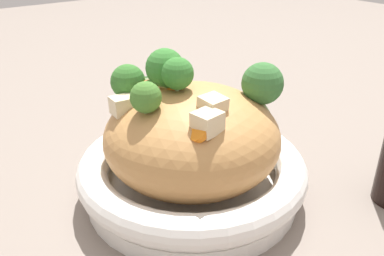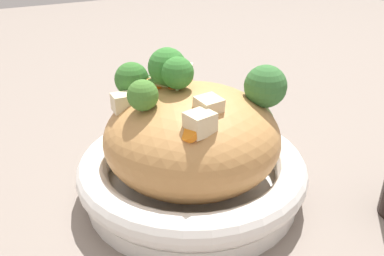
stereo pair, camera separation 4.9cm
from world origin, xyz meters
name	(u,v)px [view 2 (the right image)]	position (x,y,z in m)	size (l,w,h in m)	color
ground_plane	(192,193)	(0.00, 0.00, 0.00)	(3.00, 3.00, 0.00)	gray
serving_bowl	(192,173)	(0.00, 0.00, 0.03)	(0.28, 0.28, 0.06)	white
noodle_heap	(192,137)	(0.00, 0.00, 0.08)	(0.21, 0.21, 0.12)	#B9844A
broccoli_florets	(192,81)	(-0.01, -0.01, 0.15)	(0.19, 0.16, 0.08)	#99BB6E
carrot_coins	(166,94)	(0.02, -0.02, 0.13)	(0.06, 0.16, 0.03)	orange
zucchini_slices	(156,86)	(0.02, -0.04, 0.14)	(0.06, 0.06, 0.03)	beige
chicken_chunks	(176,95)	(0.02, -0.01, 0.14)	(0.12, 0.16, 0.04)	beige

